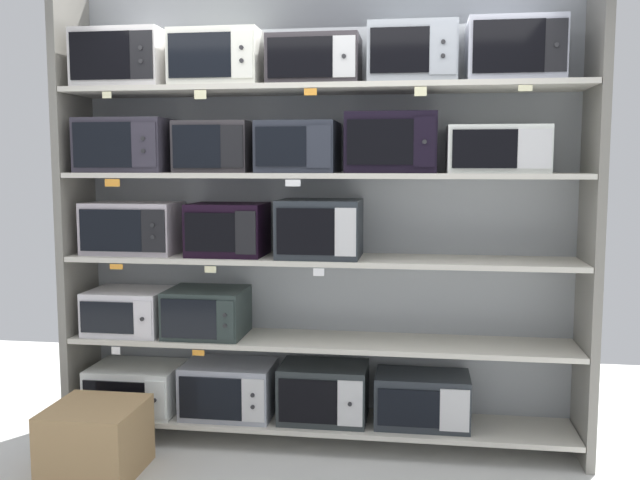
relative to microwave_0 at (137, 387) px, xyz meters
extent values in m
cube|color=#9EA3A8|center=(1.16, 0.25, 1.08)|extent=(3.18, 0.04, 2.74)
cube|color=gray|center=(-0.36, 0.00, 1.08)|extent=(0.05, 0.44, 2.74)
cube|color=gray|center=(2.68, 0.00, 1.08)|extent=(0.05, 0.44, 2.74)
cube|color=beige|center=(1.16, 0.00, -0.16)|extent=(2.98, 0.44, 0.03)
cube|color=silver|center=(0.00, 0.00, 0.00)|extent=(0.54, 0.40, 0.28)
cube|color=black|center=(-0.05, -0.20, 0.00)|extent=(0.39, 0.01, 0.20)
cube|color=silver|center=(0.20, -0.20, 0.00)|extent=(0.12, 0.01, 0.23)
cylinder|color=#262628|center=(0.20, -0.21, 0.00)|extent=(0.02, 0.01, 0.02)
cube|color=#9CA0AD|center=(0.60, 0.00, 0.02)|extent=(0.55, 0.37, 0.32)
cube|color=black|center=(0.54, -0.19, 0.02)|extent=(0.38, 0.01, 0.25)
cube|color=silver|center=(0.79, -0.19, 0.02)|extent=(0.13, 0.01, 0.26)
cylinder|color=#262628|center=(0.79, -0.20, -0.02)|extent=(0.02, 0.01, 0.02)
cylinder|color=#262628|center=(0.79, -0.20, 0.05)|extent=(0.02, 0.01, 0.02)
cube|color=#2B3132|center=(1.18, 0.00, 0.03)|extent=(0.52, 0.35, 0.34)
cube|color=black|center=(1.12, -0.18, 0.03)|extent=(0.34, 0.01, 0.26)
cube|color=silver|center=(1.36, -0.18, 0.03)|extent=(0.14, 0.01, 0.27)
cylinder|color=#262628|center=(1.36, -0.18, 0.03)|extent=(0.02, 0.01, 0.02)
cube|color=#282E33|center=(1.77, 0.00, 0.01)|extent=(0.55, 0.32, 0.30)
cube|color=black|center=(1.69, -0.16, 0.01)|extent=(0.35, 0.01, 0.22)
cube|color=silver|center=(1.95, -0.16, 0.01)|extent=(0.17, 0.01, 0.24)
cube|color=beige|center=(1.16, 0.00, 0.34)|extent=(2.98, 0.44, 0.03)
cube|color=silver|center=(-0.04, 0.00, 0.49)|extent=(0.47, 0.39, 0.27)
cube|color=black|center=(-0.09, -0.20, 0.49)|extent=(0.33, 0.01, 0.19)
cube|color=silver|center=(0.13, -0.19, 0.49)|extent=(0.11, 0.01, 0.21)
cylinder|color=#262628|center=(0.13, -0.20, 0.49)|extent=(0.02, 0.01, 0.02)
cube|color=#293431|center=(0.46, 0.00, 0.49)|extent=(0.47, 0.39, 0.28)
cube|color=black|center=(0.42, -0.20, 0.49)|extent=(0.33, 0.01, 0.23)
cube|color=#293431|center=(0.64, -0.20, 0.49)|extent=(0.10, 0.01, 0.23)
cylinder|color=#262628|center=(0.64, -0.21, 0.46)|extent=(0.02, 0.01, 0.02)
cylinder|color=#262628|center=(0.64, -0.21, 0.53)|extent=(0.02, 0.01, 0.02)
cube|color=white|center=(-0.03, -0.22, 0.30)|extent=(0.05, 0.00, 0.04)
cube|color=orange|center=(0.48, -0.22, 0.30)|extent=(0.07, 0.00, 0.03)
cube|color=beige|center=(1.16, 0.00, 0.83)|extent=(2.98, 0.44, 0.03)
cube|color=#BCB1BA|center=(0.01, 0.00, 1.00)|extent=(0.56, 0.33, 0.31)
cube|color=black|center=(-0.06, -0.17, 1.00)|extent=(0.38, 0.01, 0.25)
cube|color=black|center=(0.20, -0.17, 1.00)|extent=(0.14, 0.01, 0.25)
cylinder|color=#262628|center=(0.20, -0.18, 0.97)|extent=(0.02, 0.01, 0.02)
cylinder|color=#262628|center=(0.20, -0.18, 1.04)|extent=(0.02, 0.01, 0.02)
cube|color=black|center=(0.60, 0.00, 1.00)|extent=(0.44, 0.36, 0.31)
cube|color=black|center=(0.55, -0.18, 1.00)|extent=(0.30, 0.01, 0.22)
cube|color=black|center=(0.76, -0.18, 1.00)|extent=(0.12, 0.01, 0.25)
cube|color=#282D33|center=(1.16, 0.00, 1.02)|extent=(0.48, 0.40, 0.34)
cube|color=black|center=(1.11, -0.20, 1.02)|extent=(0.33, 0.01, 0.26)
cube|color=silver|center=(1.33, -0.20, 1.02)|extent=(0.12, 0.01, 0.27)
cube|color=orange|center=(-0.01, -0.22, 0.80)|extent=(0.08, 0.00, 0.03)
cube|color=beige|center=(0.56, -0.22, 0.79)|extent=(0.07, 0.00, 0.04)
cube|color=white|center=(1.19, -0.22, 0.79)|extent=(0.06, 0.00, 0.04)
cube|color=beige|center=(1.16, 0.00, 1.33)|extent=(2.98, 0.44, 0.03)
cube|color=#302D38|center=(-0.01, 0.00, 1.50)|extent=(0.53, 0.42, 0.32)
cube|color=black|center=(-0.07, -0.21, 1.50)|extent=(0.35, 0.01, 0.26)
cube|color=#302D38|center=(0.18, -0.21, 1.50)|extent=(0.15, 0.01, 0.26)
cylinder|color=#262628|center=(0.18, -0.22, 1.47)|extent=(0.02, 0.01, 0.02)
cylinder|color=#262628|center=(0.18, -0.22, 1.54)|extent=(0.02, 0.01, 0.02)
cube|color=#353134|center=(0.54, 0.00, 1.49)|extent=(0.44, 0.33, 0.30)
cube|color=black|center=(0.47, -0.17, 1.49)|extent=(0.28, 0.01, 0.24)
cube|color=black|center=(0.68, -0.17, 1.49)|extent=(0.13, 0.01, 0.24)
cube|color=#272B35|center=(1.04, 0.00, 1.49)|extent=(0.45, 0.42, 0.29)
cube|color=black|center=(0.97, -0.21, 1.49)|extent=(0.29, 0.01, 0.22)
cube|color=#272B35|center=(1.18, -0.21, 1.49)|extent=(0.14, 0.01, 0.23)
cube|color=black|center=(1.57, 0.00, 1.51)|extent=(0.51, 0.38, 0.34)
cube|color=black|center=(1.52, -0.19, 1.51)|extent=(0.36, 0.01, 0.24)
cube|color=black|center=(1.76, -0.19, 1.51)|extent=(0.12, 0.01, 0.27)
cylinder|color=#262628|center=(1.76, -0.20, 1.51)|extent=(0.02, 0.01, 0.02)
cube|color=silver|center=(2.16, 0.00, 1.47)|extent=(0.55, 0.37, 0.26)
cube|color=black|center=(2.08, -0.19, 1.47)|extent=(0.34, 0.01, 0.21)
cube|color=silver|center=(2.33, -0.19, 1.47)|extent=(0.17, 0.01, 0.21)
cube|color=orange|center=(-0.01, -0.22, 1.28)|extent=(0.09, 0.00, 0.04)
cube|color=white|center=(1.04, -0.22, 1.29)|extent=(0.09, 0.00, 0.04)
cube|color=beige|center=(1.16, 0.00, 1.82)|extent=(2.98, 0.44, 0.03)
cube|color=silver|center=(-0.01, 0.00, 2.00)|extent=(0.52, 0.41, 0.33)
cube|color=black|center=(-0.07, -0.21, 2.00)|extent=(0.36, 0.01, 0.27)
cube|color=black|center=(0.18, -0.21, 2.00)|extent=(0.13, 0.01, 0.27)
cylinder|color=#262628|center=(0.18, -0.22, 1.96)|extent=(0.02, 0.01, 0.02)
cylinder|color=#262628|center=(0.18, -0.22, 2.04)|extent=(0.02, 0.01, 0.02)
cube|color=silver|center=(0.56, 0.00, 2.00)|extent=(0.52, 0.35, 0.32)
cube|color=black|center=(0.51, -0.18, 2.00)|extent=(0.36, 0.01, 0.25)
cube|color=silver|center=(0.75, -0.18, 2.00)|extent=(0.12, 0.01, 0.26)
cylinder|color=#262628|center=(0.75, -0.19, 1.96)|extent=(0.02, 0.01, 0.02)
cylinder|color=#262628|center=(0.75, -0.19, 2.03)|extent=(0.02, 0.01, 0.02)
cube|color=#353034|center=(1.13, 0.00, 1.97)|extent=(0.52, 0.33, 0.28)
cube|color=black|center=(1.07, -0.17, 1.97)|extent=(0.36, 0.01, 0.22)
cube|color=silver|center=(1.32, -0.17, 1.97)|extent=(0.12, 0.01, 0.22)
cylinder|color=#262628|center=(1.32, -0.17, 1.97)|extent=(0.02, 0.01, 0.02)
cube|color=#9BA2AA|center=(1.68, 0.00, 2.00)|extent=(0.49, 0.33, 0.33)
cube|color=black|center=(1.62, -0.17, 2.00)|extent=(0.32, 0.01, 0.24)
cube|color=#9BA2AA|center=(1.85, -0.17, 2.00)|extent=(0.14, 0.01, 0.27)
cylinder|color=#262628|center=(1.85, -0.18, 1.96)|extent=(0.02, 0.01, 0.02)
cylinder|color=#262628|center=(1.85, -0.18, 2.04)|extent=(0.02, 0.01, 0.02)
cube|color=#B1B4C4|center=(2.24, 0.00, 2.00)|extent=(0.51, 0.39, 0.34)
cube|color=black|center=(2.18, -0.20, 2.00)|extent=(0.37, 0.01, 0.27)
cube|color=black|center=(2.42, -0.19, 2.00)|extent=(0.11, 0.01, 0.27)
cylinder|color=#262628|center=(2.42, -0.20, 2.00)|extent=(0.02, 0.01, 0.02)
cube|color=beige|center=(-0.03, -0.22, 1.78)|extent=(0.05, 0.00, 0.04)
cube|color=beige|center=(0.52, -0.22, 1.78)|extent=(0.07, 0.00, 0.05)
cube|color=orange|center=(1.14, -0.22, 1.78)|extent=(0.07, 0.00, 0.04)
cube|color=beige|center=(1.73, -0.22, 1.77)|extent=(0.06, 0.00, 0.05)
cube|color=beige|center=(2.27, -0.22, 1.78)|extent=(0.07, 0.00, 0.03)
cube|color=tan|center=(0.01, -0.58, -0.10)|extent=(0.48, 0.48, 0.38)
camera|label=1|loc=(1.74, -4.02, 1.39)|focal=39.08mm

